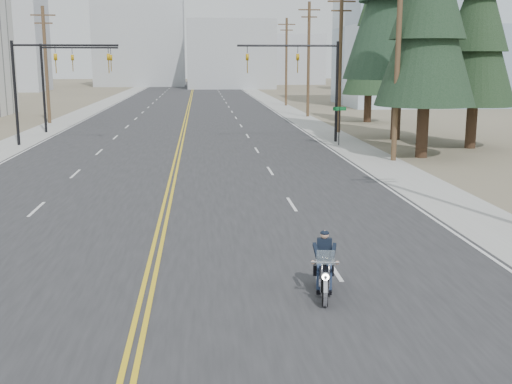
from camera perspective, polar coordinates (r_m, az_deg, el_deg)
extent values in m
plane|color=#776D56|center=(14.13, -10.45, -12.27)|extent=(400.00, 400.00, 0.00)
cube|color=#303033|center=(83.07, -5.98, 7.60)|extent=(20.00, 200.00, 0.01)
cube|color=#A5A5A0|center=(84.06, -13.91, 7.37)|extent=(3.00, 200.00, 0.01)
cube|color=#A5A5A0|center=(83.67, 1.99, 7.68)|extent=(3.00, 200.00, 0.01)
cylinder|color=black|center=(46.60, -20.61, 8.18)|extent=(0.20, 0.20, 7.00)
cylinder|color=black|center=(45.75, -16.58, 12.40)|extent=(7.00, 0.14, 0.14)
imported|color=#BF8C0C|center=(45.88, -17.41, 11.53)|extent=(0.21, 0.26, 1.30)
imported|color=#BF8C0C|center=(45.28, -12.99, 11.77)|extent=(0.21, 0.26, 1.30)
cylinder|color=black|center=(45.94, 7.18, 8.78)|extent=(0.20, 0.20, 7.00)
cylinder|color=black|center=(45.29, 2.84, 12.87)|extent=(7.00, 0.14, 0.14)
imported|color=#BF8C0C|center=(45.38, 3.73, 12.03)|extent=(0.21, 0.26, 1.30)
imported|color=#BF8C0C|center=(44.99, -0.78, 12.06)|extent=(0.21, 0.26, 1.30)
cylinder|color=black|center=(54.34, -18.37, 8.71)|extent=(0.20, 0.20, 7.00)
cylinder|color=black|center=(53.71, -15.41, 12.27)|extent=(6.00, 0.14, 0.14)
imported|color=#BF8C0C|center=(53.81, -16.01, 11.54)|extent=(0.21, 0.26, 1.30)
imported|color=#BF8C0C|center=(53.33, -12.78, 11.70)|extent=(0.21, 0.26, 1.30)
cylinder|color=black|center=(44.10, 7.40, 5.79)|extent=(0.06, 0.06, 2.60)
cube|color=#0C5926|center=(44.00, 7.44, 7.35)|extent=(0.90, 0.03, 0.25)
cylinder|color=brown|center=(37.55, 12.48, 11.43)|extent=(0.30, 0.30, 11.50)
cylinder|color=brown|center=(52.07, 7.49, 11.29)|extent=(0.30, 0.30, 11.00)
cube|color=brown|center=(52.26, 7.63, 16.45)|extent=(2.20, 0.12, 0.12)
cube|color=brown|center=(52.21, 7.60, 15.68)|extent=(1.60, 0.12, 0.12)
cylinder|color=brown|center=(66.80, 4.69, 11.60)|extent=(0.30, 0.30, 11.50)
cube|color=brown|center=(66.99, 4.76, 15.84)|extent=(2.20, 0.12, 0.12)
cube|color=brown|center=(66.94, 4.75, 15.24)|extent=(1.60, 0.12, 0.12)
cylinder|color=brown|center=(83.61, 2.71, 11.44)|extent=(0.30, 0.30, 11.00)
cube|color=brown|center=(83.73, 2.74, 14.66)|extent=(2.20, 0.12, 0.12)
cube|color=brown|center=(83.70, 2.74, 14.18)|extent=(1.60, 0.12, 0.12)
cylinder|color=brown|center=(62.44, -18.16, 10.63)|extent=(0.30, 0.30, 10.50)
cube|color=brown|center=(62.56, -18.42, 14.70)|extent=(2.20, 0.12, 0.12)
cube|color=brown|center=(62.52, -18.38, 14.06)|extent=(1.60, 0.12, 0.12)
cube|color=#9EB5CC|center=(88.45, 15.75, 13.96)|extent=(24.00, 16.00, 20.00)
cube|color=#B7BCC6|center=(133.05, -21.43, 13.09)|extent=(14.00, 12.00, 22.00)
cube|color=#ADB2B7|center=(138.03, -2.28, 12.11)|extent=(18.00, 14.00, 14.00)
cube|color=#B7BCC6|center=(128.83, 12.78, 12.77)|extent=(16.00, 12.00, 18.00)
cube|color=#ADB2B7|center=(153.63, -10.29, 14.13)|extent=(20.00, 15.00, 26.00)
cube|color=#B7BCC6|center=(164.57, 3.34, 11.67)|extent=(14.00, 14.00, 12.00)
cylinder|color=#382619|center=(39.51, 14.56, 5.22)|extent=(0.60, 0.60, 3.10)
cone|color=black|center=(39.35, 15.03, 14.21)|extent=(5.85, 5.85, 9.29)
cylinder|color=#382619|center=(44.74, 18.58, 5.51)|extent=(0.62, 0.62, 2.81)
cone|color=black|center=(44.56, 19.06, 12.71)|extent=(5.27, 5.27, 8.44)
cone|color=black|center=(44.70, 19.26, 15.77)|extent=(3.95, 3.95, 6.33)
cylinder|color=#382619|center=(48.21, 12.35, 7.18)|extent=(0.77, 0.77, 4.40)
cylinder|color=#382619|center=(61.78, 9.89, 7.35)|extent=(0.61, 0.61, 2.60)
cone|color=#1A3319|center=(61.63, 10.06, 12.18)|extent=(4.86, 4.86, 7.80)
cone|color=#1A3319|center=(61.70, 10.14, 14.23)|extent=(3.64, 3.64, 5.85)
cone|color=#1A3319|center=(61.85, 10.21, 16.27)|extent=(2.43, 2.43, 4.16)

